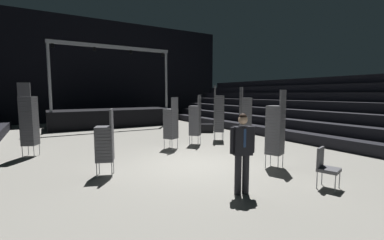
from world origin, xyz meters
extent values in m
cube|color=gray|center=(0.00, 0.00, -0.05)|extent=(22.00, 30.00, 0.10)
cube|color=black|center=(0.00, 15.00, 4.00)|extent=(22.00, 0.30, 8.00)
cube|color=black|center=(6.12, 1.00, 0.23)|extent=(0.75, 24.00, 0.45)
cube|color=black|center=(6.88, 1.00, 0.68)|extent=(0.75, 24.00, 0.45)
cube|color=black|center=(7.62, 1.00, 1.12)|extent=(0.75, 24.00, 0.45)
cube|color=black|center=(8.38, 1.00, 1.57)|extent=(0.75, 24.00, 0.45)
cube|color=black|center=(9.12, 1.00, 2.02)|extent=(0.75, 24.00, 0.45)
cube|color=black|center=(9.88, 1.00, 2.48)|extent=(0.75, 24.00, 0.45)
cube|color=black|center=(10.62, 1.00, 2.93)|extent=(0.75, 24.00, 0.45)
cube|color=black|center=(0.00, 10.89, 0.57)|extent=(7.66, 2.61, 1.14)
cylinder|color=#9EA0A8|center=(-3.58, 9.83, 3.10)|extent=(0.16, 0.16, 3.93)
cylinder|color=#9EA0A8|center=(3.58, 9.83, 3.10)|extent=(0.16, 0.16, 3.93)
cube|color=#9EA0A8|center=(0.00, 9.83, 5.06)|extent=(7.36, 0.20, 0.20)
cylinder|color=black|center=(-3.33, 9.83, 4.84)|extent=(0.18, 0.18, 0.22)
cylinder|color=black|center=(-1.11, 9.83, 4.84)|extent=(0.18, 0.18, 0.22)
cylinder|color=black|center=(1.11, 9.83, 4.84)|extent=(0.18, 0.18, 0.22)
cylinder|color=black|center=(3.33, 9.83, 4.84)|extent=(0.18, 0.18, 0.22)
cylinder|color=black|center=(-0.25, -2.60, 0.44)|extent=(0.15, 0.15, 0.88)
cylinder|color=black|center=(-0.42, -2.55, 0.44)|extent=(0.15, 0.15, 0.88)
cube|color=silver|center=(-0.36, -2.63, 1.19)|extent=(0.20, 0.15, 0.62)
cube|color=black|center=(-0.34, -2.58, 1.19)|extent=(0.45, 0.34, 0.62)
cube|color=navy|center=(-0.37, -2.69, 1.26)|extent=(0.06, 0.03, 0.40)
cylinder|color=black|center=(-0.11, -2.65, 1.20)|extent=(0.12, 0.12, 0.57)
cylinder|color=black|center=(-0.56, -2.51, 1.20)|extent=(0.12, 0.12, 0.57)
sphere|color=#DBAD89|center=(-0.34, -2.58, 1.64)|extent=(0.20, 0.20, 0.20)
sphere|color=black|center=(-0.34, -2.58, 1.70)|extent=(0.17, 0.17, 0.17)
cylinder|color=#B2B5BA|center=(3.35, 3.02, 0.20)|extent=(0.02, 0.02, 0.40)
cylinder|color=#B2B5BA|center=(3.16, 2.69, 0.20)|extent=(0.02, 0.02, 0.40)
cylinder|color=#B2B5BA|center=(3.02, 3.21, 0.20)|extent=(0.02, 0.02, 0.40)
cylinder|color=#B2B5BA|center=(2.83, 2.89, 0.20)|extent=(0.02, 0.02, 0.40)
cube|color=#4C4C51|center=(3.09, 2.95, 0.44)|extent=(0.60, 0.60, 0.08)
cube|color=#4C4C51|center=(3.09, 2.95, 0.53)|extent=(0.60, 0.60, 0.08)
cube|color=#4C4C51|center=(3.09, 2.95, 0.61)|extent=(0.60, 0.60, 0.08)
cube|color=#4C4C51|center=(3.09, 2.95, 0.70)|extent=(0.60, 0.60, 0.08)
cube|color=#4C4C51|center=(3.09, 2.95, 0.78)|extent=(0.60, 0.60, 0.08)
cube|color=#4C4C51|center=(3.09, 2.95, 0.87)|extent=(0.60, 0.60, 0.08)
cube|color=#4C4C51|center=(3.09, 2.95, 0.95)|extent=(0.60, 0.60, 0.08)
cube|color=#4C4C51|center=(3.09, 2.95, 1.04)|extent=(0.60, 0.60, 0.08)
cube|color=#4C4C51|center=(3.09, 2.95, 1.12)|extent=(0.60, 0.60, 0.08)
cube|color=#4C4C51|center=(3.09, 2.95, 1.21)|extent=(0.60, 0.60, 0.08)
cube|color=#4C4C51|center=(3.09, 2.95, 1.29)|extent=(0.60, 0.60, 0.08)
cube|color=#4C4C51|center=(3.09, 2.95, 1.38)|extent=(0.60, 0.60, 0.08)
cube|color=#4C4C51|center=(3.09, 2.95, 1.46)|extent=(0.60, 0.60, 0.08)
cube|color=#4C4C51|center=(3.09, 2.95, 1.55)|extent=(0.60, 0.60, 0.08)
cube|color=#4C4C51|center=(3.09, 2.95, 1.63)|extent=(0.60, 0.60, 0.08)
cube|color=#4C4C51|center=(3.09, 2.95, 1.72)|extent=(0.60, 0.60, 0.08)
cube|color=#4C4C51|center=(3.09, 2.95, 1.80)|extent=(0.60, 0.60, 0.08)
cube|color=#4C4C51|center=(3.09, 2.95, 1.89)|extent=(0.60, 0.60, 0.08)
cube|color=#4C4C51|center=(3.09, 2.95, 1.97)|extent=(0.60, 0.60, 0.08)
cube|color=#4C4C51|center=(3.09, 2.95, 2.06)|extent=(0.60, 0.60, 0.08)
cube|color=#4C4C51|center=(2.92, 3.05, 2.33)|extent=(0.25, 0.37, 0.46)
cylinder|color=#B2B5BA|center=(1.63, -1.39, 0.20)|extent=(0.02, 0.02, 0.40)
cylinder|color=#B2B5BA|center=(1.98, -1.26, 0.20)|extent=(0.02, 0.02, 0.40)
cylinder|color=#B2B5BA|center=(1.76, -1.75, 0.20)|extent=(0.02, 0.02, 0.40)
cylinder|color=#B2B5BA|center=(2.12, -1.61, 0.20)|extent=(0.02, 0.02, 0.40)
cube|color=#4C4C51|center=(1.87, -1.50, 0.44)|extent=(0.57, 0.57, 0.08)
cube|color=#4C4C51|center=(1.87, -1.50, 0.53)|extent=(0.57, 0.57, 0.08)
cube|color=#4C4C51|center=(1.87, -1.50, 0.61)|extent=(0.57, 0.57, 0.08)
cube|color=#4C4C51|center=(1.87, -1.50, 0.70)|extent=(0.57, 0.57, 0.08)
cube|color=#4C4C51|center=(1.87, -1.50, 0.78)|extent=(0.57, 0.57, 0.08)
cube|color=#4C4C51|center=(1.87, -1.50, 0.87)|extent=(0.57, 0.57, 0.08)
cube|color=#4C4C51|center=(1.87, -1.50, 0.95)|extent=(0.57, 0.57, 0.08)
cube|color=#4C4C51|center=(1.87, -1.50, 1.04)|extent=(0.57, 0.57, 0.08)
cube|color=#4C4C51|center=(1.87, -1.50, 1.12)|extent=(0.57, 0.57, 0.08)
cube|color=#4C4C51|center=(1.87, -1.50, 1.21)|extent=(0.57, 0.57, 0.08)
cube|color=#4C4C51|center=(1.87, -1.50, 1.29)|extent=(0.57, 0.57, 0.08)
cube|color=#4C4C51|center=(1.87, -1.50, 1.38)|extent=(0.57, 0.57, 0.08)
cube|color=#4C4C51|center=(1.87, -1.50, 1.46)|extent=(0.57, 0.57, 0.08)
cube|color=#4C4C51|center=(1.87, -1.50, 1.55)|extent=(0.57, 0.57, 0.08)
cube|color=#4C4C51|center=(1.87, -1.50, 1.63)|extent=(0.57, 0.57, 0.08)
cube|color=#4C4C51|center=(1.87, -1.50, 1.72)|extent=(0.57, 0.57, 0.08)
cube|color=#4C4C51|center=(1.87, -1.50, 1.80)|extent=(0.57, 0.57, 0.08)
cube|color=#4C4C51|center=(1.94, -1.68, 2.08)|extent=(0.40, 0.19, 0.46)
cylinder|color=#B2B5BA|center=(3.83, 1.77, 0.20)|extent=(0.02, 0.02, 0.40)
cylinder|color=#B2B5BA|center=(3.66, 1.43, 0.20)|extent=(0.02, 0.02, 0.40)
cylinder|color=#B2B5BA|center=(3.49, 1.94, 0.20)|extent=(0.02, 0.02, 0.40)
cylinder|color=#B2B5BA|center=(3.32, 1.60, 0.20)|extent=(0.02, 0.02, 0.40)
cube|color=#4C4C51|center=(3.58, 1.68, 0.44)|extent=(0.59, 0.59, 0.08)
cube|color=#4C4C51|center=(3.58, 1.68, 0.53)|extent=(0.59, 0.59, 0.08)
cube|color=#4C4C51|center=(3.58, 1.68, 0.61)|extent=(0.59, 0.59, 0.08)
cube|color=#4C4C51|center=(3.58, 1.68, 0.70)|extent=(0.59, 0.59, 0.08)
cube|color=#4C4C51|center=(3.58, 1.68, 0.78)|extent=(0.59, 0.59, 0.08)
cube|color=#4C4C51|center=(3.58, 1.68, 0.87)|extent=(0.59, 0.59, 0.08)
cube|color=#4C4C51|center=(3.58, 1.68, 0.95)|extent=(0.59, 0.59, 0.08)
cube|color=#4C4C51|center=(3.58, 1.68, 1.04)|extent=(0.59, 0.59, 0.08)
cube|color=#4C4C51|center=(3.58, 1.68, 1.12)|extent=(0.59, 0.59, 0.08)
cube|color=#4C4C51|center=(3.58, 1.68, 1.21)|extent=(0.59, 0.59, 0.08)
cube|color=#4C4C51|center=(3.58, 1.68, 1.29)|extent=(0.59, 0.59, 0.08)
cube|color=#4C4C51|center=(3.58, 1.68, 1.38)|extent=(0.59, 0.59, 0.08)
cube|color=#4C4C51|center=(3.58, 1.68, 1.46)|extent=(0.59, 0.59, 0.08)
cube|color=#4C4C51|center=(3.58, 1.68, 1.55)|extent=(0.59, 0.59, 0.08)
cube|color=#4C4C51|center=(3.58, 1.68, 1.63)|extent=(0.59, 0.59, 0.08)
cube|color=#4C4C51|center=(3.58, 1.68, 1.72)|extent=(0.59, 0.59, 0.08)
cube|color=#4C4C51|center=(3.58, 1.68, 1.80)|extent=(0.59, 0.59, 0.08)
cube|color=#4C4C51|center=(3.58, 1.68, 1.89)|extent=(0.59, 0.59, 0.08)
cube|color=#4C4C51|center=(3.58, 1.68, 1.97)|extent=(0.59, 0.59, 0.08)
cube|color=#4C4C51|center=(3.40, 1.77, 2.25)|extent=(0.22, 0.39, 0.46)
cylinder|color=#B2B5BA|center=(-2.89, 0.12, 0.20)|extent=(0.02, 0.02, 0.40)
cylinder|color=#B2B5BA|center=(-2.76, 0.47, 0.20)|extent=(0.02, 0.02, 0.40)
cylinder|color=#B2B5BA|center=(-2.53, -0.01, 0.20)|extent=(0.02, 0.02, 0.40)
cylinder|color=#B2B5BA|center=(-2.40, 0.34, 0.20)|extent=(0.02, 0.02, 0.40)
cube|color=#4C4C51|center=(-2.65, 0.23, 0.44)|extent=(0.56, 0.56, 0.08)
cube|color=#4C4C51|center=(-2.65, 0.23, 0.53)|extent=(0.56, 0.56, 0.08)
cube|color=#4C4C51|center=(-2.65, 0.23, 0.61)|extent=(0.56, 0.56, 0.08)
cube|color=#4C4C51|center=(-2.65, 0.23, 0.70)|extent=(0.56, 0.56, 0.08)
cube|color=#4C4C51|center=(-2.65, 0.23, 0.78)|extent=(0.56, 0.56, 0.08)
cube|color=#4C4C51|center=(-2.65, 0.23, 0.87)|extent=(0.56, 0.56, 0.08)
cube|color=#4C4C51|center=(-2.65, 0.23, 0.95)|extent=(0.56, 0.56, 0.08)
cube|color=#4C4C51|center=(-2.65, 0.23, 1.04)|extent=(0.56, 0.56, 0.08)
cube|color=#4C4C51|center=(-2.65, 0.23, 1.12)|extent=(0.56, 0.56, 0.08)
cube|color=#4C4C51|center=(-2.65, 0.23, 1.21)|extent=(0.56, 0.56, 0.08)
cube|color=#4C4C51|center=(-2.65, 0.23, 1.29)|extent=(0.56, 0.56, 0.08)
cube|color=#4C4C51|center=(-2.46, 0.16, 1.56)|extent=(0.19, 0.40, 0.46)
cylinder|color=#B2B5BA|center=(1.36, 2.69, 0.20)|extent=(0.02, 0.02, 0.40)
cylinder|color=#B2B5BA|center=(1.63, 2.95, 0.20)|extent=(0.02, 0.02, 0.40)
cylinder|color=#B2B5BA|center=(1.62, 2.41, 0.20)|extent=(0.02, 0.02, 0.40)
cylinder|color=#B2B5BA|center=(1.90, 2.67, 0.20)|extent=(0.02, 0.02, 0.40)
cube|color=#4C4C51|center=(1.63, 2.68, 0.44)|extent=(0.62, 0.62, 0.08)
cube|color=#4C4C51|center=(1.63, 2.68, 0.53)|extent=(0.62, 0.62, 0.08)
cube|color=#4C4C51|center=(1.63, 2.68, 0.61)|extent=(0.62, 0.62, 0.08)
cube|color=#4C4C51|center=(1.63, 2.68, 0.70)|extent=(0.62, 0.62, 0.08)
cube|color=#4C4C51|center=(1.63, 2.68, 0.78)|extent=(0.62, 0.62, 0.08)
cube|color=#4C4C51|center=(1.63, 2.68, 0.87)|extent=(0.62, 0.62, 0.08)
cube|color=#4C4C51|center=(1.63, 2.68, 0.95)|extent=(0.62, 0.62, 0.08)
cube|color=#4C4C51|center=(1.63, 2.68, 1.04)|extent=(0.62, 0.62, 0.08)
cube|color=#4C4C51|center=(1.63, 2.68, 1.12)|extent=(0.62, 0.62, 0.08)
cube|color=#4C4C51|center=(1.63, 2.68, 1.21)|extent=(0.62, 0.62, 0.08)
cube|color=#4C4C51|center=(1.63, 2.68, 1.29)|extent=(0.62, 0.62, 0.08)
cube|color=#4C4C51|center=(1.63, 2.68, 1.38)|extent=(0.62, 0.62, 0.08)
cube|color=#4C4C51|center=(1.63, 2.68, 1.46)|extent=(0.62, 0.62, 0.08)
cube|color=#4C4C51|center=(1.63, 2.68, 1.55)|extent=(0.62, 0.62, 0.08)
cube|color=#4C4C51|center=(1.63, 2.68, 1.63)|extent=(0.62, 0.62, 0.08)
cube|color=#4C4C51|center=(1.76, 2.54, 1.91)|extent=(0.33, 0.32, 0.46)
cylinder|color=#B2B5BA|center=(-4.52, 3.99, 0.20)|extent=(0.02, 0.02, 0.40)
cylinder|color=#B2B5BA|center=(-4.18, 3.83, 0.20)|extent=(0.02, 0.02, 0.40)
cylinder|color=#B2B5BA|center=(-4.69, 3.65, 0.20)|extent=(0.02, 0.02, 0.40)
cylinder|color=#B2B5BA|center=(-4.34, 3.49, 0.20)|extent=(0.02, 0.02, 0.40)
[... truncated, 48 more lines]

